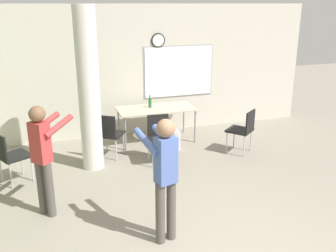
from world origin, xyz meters
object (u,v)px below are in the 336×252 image
object	(u,v)px
chair_mid_room	(243,128)
chair_table_front	(160,135)
chair_by_left_wall	(10,154)
folding_table	(156,110)
chair_table_left	(109,132)
bottle_on_table	(150,103)
person_playing_front	(164,171)
person_watching_back	(43,152)

from	to	relation	value
chair_mid_room	chair_table_front	bearing A→B (deg)	176.76
chair_mid_room	chair_by_left_wall	xyz separation A→B (m)	(-4.20, 0.01, 0.00)
folding_table	chair_table_left	distance (m)	1.27
chair_table_front	chair_table_left	distance (m)	0.97
bottle_on_table	person_playing_front	xyz separation A→B (m)	(-0.80, -3.51, 0.10)
person_watching_back	chair_mid_room	bearing A→B (deg)	17.48
chair_by_left_wall	bottle_on_table	bearing A→B (deg)	25.12
chair_mid_room	person_playing_front	world-z (taller)	person_playing_front
chair_by_left_wall	chair_table_front	bearing A→B (deg)	1.90
chair_mid_room	chair_by_left_wall	distance (m)	4.20
person_playing_front	person_watching_back	distance (m)	1.73
person_watching_back	chair_table_front	bearing A→B (deg)	31.97
bottle_on_table	chair_mid_room	distance (m)	2.00
bottle_on_table	chair_table_front	world-z (taller)	bottle_on_table
folding_table	person_playing_front	xyz separation A→B (m)	(-0.91, -3.41, 0.25)
folding_table	chair_by_left_wall	xyz separation A→B (m)	(-2.80, -1.16, -0.17)
chair_table_front	chair_mid_room	size ratio (longest dim) A/B	1.00
chair_by_left_wall	folding_table	bearing A→B (deg)	22.48
chair_table_front	person_playing_front	xyz separation A→B (m)	(-0.65, -2.33, 0.42)
chair_by_left_wall	person_playing_front	size ratio (longest dim) A/B	0.55
chair_mid_room	chair_by_left_wall	world-z (taller)	same
bottle_on_table	chair_mid_room	world-z (taller)	bottle_on_table
chair_table_front	chair_by_left_wall	bearing A→B (deg)	-178.10
bottle_on_table	person_playing_front	size ratio (longest dim) A/B	0.17
chair_table_front	chair_by_left_wall	xyz separation A→B (m)	(-2.54, -0.08, 0.00)
chair_by_left_wall	chair_mid_room	bearing A→B (deg)	-0.14
folding_table	bottle_on_table	size ratio (longest dim) A/B	6.15
folding_table	person_watching_back	distance (m)	3.25
folding_table	chair_mid_room	size ratio (longest dim) A/B	1.85
chair_mid_room	person_playing_front	bearing A→B (deg)	-135.99
chair_mid_room	chair_table_left	world-z (taller)	same
chair_mid_room	person_watching_back	xyz separation A→B (m)	(-3.67, -1.16, 0.41)
chair_table_left	person_playing_front	bearing A→B (deg)	-85.95
chair_table_front	chair_table_left	world-z (taller)	same
chair_by_left_wall	person_watching_back	distance (m)	1.35
person_playing_front	folding_table	bearing A→B (deg)	75.06
chair_table_left	chair_by_left_wall	world-z (taller)	same
folding_table	chair_by_left_wall	size ratio (longest dim) A/B	1.85
person_playing_front	chair_by_left_wall	bearing A→B (deg)	130.03
chair_by_left_wall	chair_table_left	bearing A→B (deg)	18.20
chair_table_left	chair_mid_room	bearing A→B (deg)	-12.69
chair_table_left	person_watching_back	world-z (taller)	person_watching_back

